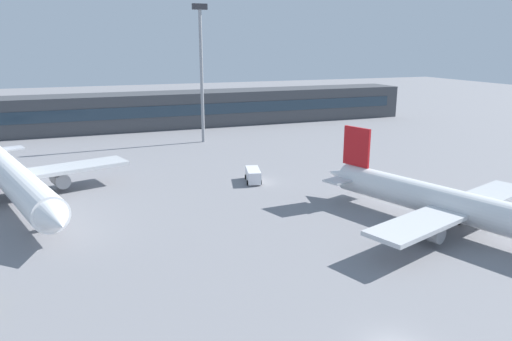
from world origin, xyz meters
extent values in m
plane|color=gray|center=(0.00, 40.00, 0.00)|extent=(400.00, 400.00, 0.00)
cube|color=#3F4247|center=(0.00, 101.24, 4.50)|extent=(139.58, 12.00, 9.00)
cube|color=#263847|center=(0.00, 95.19, 4.95)|extent=(132.60, 0.16, 2.80)
cylinder|color=white|center=(20.46, 15.24, 3.21)|extent=(14.79, 34.31, 3.69)
cone|color=white|center=(14.33, 33.19, 3.21)|extent=(3.64, 4.33, 2.59)
cube|color=red|center=(15.28, 30.42, 7.73)|extent=(1.71, 4.16, 5.35)
cube|color=silver|center=(15.19, 30.69, 3.40)|extent=(10.08, 5.71, 0.23)
cube|color=silver|center=(20.14, 16.16, 2.92)|extent=(29.10, 13.83, 0.49)
cylinder|color=gray|center=(14.62, 14.28, 1.55)|extent=(2.84, 3.57, 1.94)
cylinder|color=gray|center=(25.66, 18.04, 1.55)|extent=(2.84, 3.57, 1.94)
cylinder|color=black|center=(17.44, 16.26, 0.49)|extent=(0.68, 1.05, 0.97)
cylinder|color=black|center=(22.22, 17.89, 0.49)|extent=(0.68, 1.05, 0.97)
cylinder|color=white|center=(-29.36, 46.73, 3.63)|extent=(15.52, 39.10, 4.18)
cone|color=white|center=(-23.05, 25.99, 3.63)|extent=(5.14, 5.55, 3.97)
cube|color=silver|center=(-29.68, 47.79, 3.30)|extent=(33.10, 14.65, 0.55)
cylinder|color=gray|center=(-23.36, 49.71, 1.75)|extent=(3.13, 4.01, 2.20)
cylinder|color=black|center=(-25.32, 33.48, 0.55)|extent=(0.74, 1.18, 1.10)
cylinder|color=black|center=(-27.26, 49.67, 0.55)|extent=(0.74, 1.18, 1.10)
cube|color=white|center=(5.25, 44.14, 1.13)|extent=(3.20, 5.53, 1.90)
cube|color=#1E2633|center=(5.73, 46.08, 1.63)|extent=(1.88, 0.62, 0.70)
cylinder|color=black|center=(6.65, 45.54, 0.38)|extent=(0.46, 0.81, 0.76)
cylinder|color=black|center=(4.67, 46.03, 0.38)|extent=(0.46, 0.81, 0.76)
cylinder|color=black|center=(5.83, 42.24, 0.38)|extent=(0.46, 0.81, 0.76)
cylinder|color=black|center=(3.85, 42.73, 0.38)|extent=(0.46, 0.81, 0.76)
cylinder|color=gray|center=(5.88, 78.32, 14.12)|extent=(0.70, 0.70, 28.24)
cube|color=#333338|center=(5.88, 78.32, 28.84)|extent=(3.20, 0.80, 1.20)
camera|label=1|loc=(-19.91, -24.61, 21.32)|focal=33.56mm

